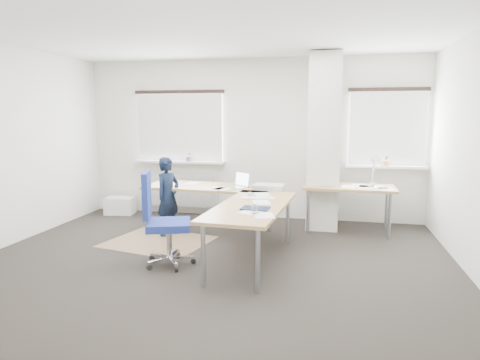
% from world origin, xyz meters
% --- Properties ---
extents(ground, '(6.00, 6.00, 0.00)m').
position_xyz_m(ground, '(0.00, 0.00, 0.00)').
color(ground, black).
rests_on(ground, ground).
extents(room_shell, '(6.04, 5.04, 2.82)m').
position_xyz_m(room_shell, '(0.18, 0.45, 1.75)').
color(room_shell, silver).
rests_on(room_shell, ground).
extents(floor_mat, '(1.60, 1.44, 0.01)m').
position_xyz_m(floor_mat, '(-1.00, 0.64, 0.00)').
color(floor_mat, '#846448').
rests_on(floor_mat, ground).
extents(white_crate, '(0.57, 0.44, 0.31)m').
position_xyz_m(white_crate, '(-2.40, 2.19, 0.16)').
color(white_crate, white).
rests_on(white_crate, ground).
extents(desk_main, '(2.41, 2.76, 0.96)m').
position_xyz_m(desk_main, '(0.08, 0.73, 0.69)').
color(desk_main, olive).
rests_on(desk_main, ground).
extents(desk_side, '(1.42, 0.74, 1.22)m').
position_xyz_m(desk_side, '(1.71, 1.81, 0.69)').
color(desk_side, olive).
rests_on(desk_side, ground).
extents(task_chair, '(0.66, 0.64, 1.16)m').
position_xyz_m(task_chair, '(-0.52, -0.25, 0.32)').
color(task_chair, navy).
rests_on(task_chair, ground).
extents(person, '(0.44, 0.51, 1.20)m').
position_xyz_m(person, '(-0.98, 1.02, 0.60)').
color(person, black).
rests_on(person, ground).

